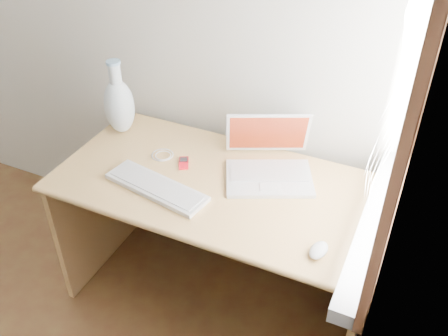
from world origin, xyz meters
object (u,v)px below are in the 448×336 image
at_px(vase, 119,104).
at_px(external_keyboard, 156,187).
at_px(desk, 226,208).
at_px(laptop, 274,163).

bearing_deg(vase, external_keyboard, -39.94).
xyz_separation_m(external_keyboard, vase, (-0.39, 0.33, 0.14)).
relative_size(external_keyboard, vase, 1.30).
relative_size(desk, laptop, 3.19).
bearing_deg(laptop, desk, 175.23).
height_order(laptop, external_keyboard, laptop).
bearing_deg(desk, laptop, 20.10).
distance_m(desk, vase, 0.71).
bearing_deg(vase, laptop, -1.57).
xyz_separation_m(laptop, vase, (-0.80, 0.02, 0.09)).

